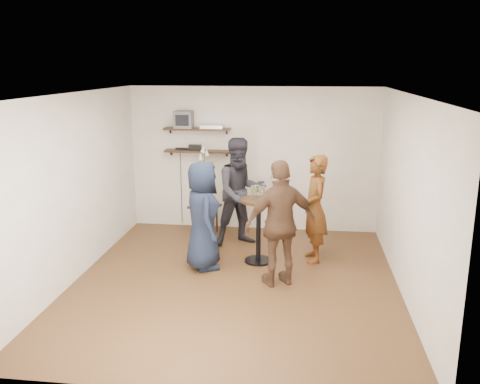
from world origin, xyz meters
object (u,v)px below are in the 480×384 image
(radio, at_px, (195,147))
(person_brown, at_px, (281,224))
(dvd_deck, at_px, (212,127))
(person_navy, at_px, (203,215))
(person_dark, at_px, (241,192))
(crt_monitor, at_px, (184,119))
(drinks_table, at_px, (259,222))
(person_plaid, at_px, (315,209))
(side_table, at_px, (205,210))

(radio, bearing_deg, person_brown, -54.31)
(dvd_deck, relative_size, person_navy, 0.25)
(person_navy, height_order, person_brown, person_brown)
(person_dark, bearing_deg, crt_monitor, 119.96)
(crt_monitor, height_order, person_navy, crt_monitor)
(drinks_table, height_order, person_plaid, person_plaid)
(side_table, bearing_deg, crt_monitor, 138.30)
(person_plaid, bearing_deg, person_navy, -84.77)
(crt_monitor, relative_size, side_table, 0.55)
(person_dark, bearing_deg, person_plaid, -51.95)
(dvd_deck, relative_size, drinks_table, 0.40)
(dvd_deck, relative_size, side_table, 0.69)
(dvd_deck, bearing_deg, person_plaid, -36.99)
(drinks_table, bearing_deg, person_dark, 115.50)
(person_plaid, xyz_separation_m, person_dark, (-1.22, 0.60, 0.08))
(dvd_deck, xyz_separation_m, radio, (-0.32, 0.00, -0.38))
(radio, xyz_separation_m, side_table, (0.24, -0.38, -1.06))
(crt_monitor, distance_m, person_dark, 1.75)
(drinks_table, bearing_deg, person_brown, -64.46)
(dvd_deck, distance_m, person_dark, 1.39)
(crt_monitor, relative_size, radio, 1.45)
(crt_monitor, relative_size, person_dark, 0.18)
(person_plaid, bearing_deg, person_brown, -38.03)
(dvd_deck, distance_m, person_brown, 2.88)
(drinks_table, distance_m, person_navy, 0.88)
(crt_monitor, relative_size, person_plaid, 0.19)
(person_dark, xyz_separation_m, person_navy, (-0.43, -1.10, -0.10))
(person_navy, bearing_deg, person_plaid, -95.23)
(crt_monitor, distance_m, dvd_deck, 0.52)
(radio, xyz_separation_m, person_brown, (1.67, -2.32, -0.64))
(person_navy, bearing_deg, person_brown, -133.25)
(person_plaid, xyz_separation_m, person_navy, (-1.64, -0.50, -0.02))
(radio, relative_size, person_dark, 0.12)
(dvd_deck, xyz_separation_m, side_table, (-0.08, -0.38, -1.44))
(radio, height_order, person_plaid, person_plaid)
(side_table, relative_size, drinks_table, 0.58)
(drinks_table, distance_m, person_plaid, 0.88)
(person_plaid, distance_m, person_brown, 1.06)
(dvd_deck, height_order, person_plaid, dvd_deck)
(dvd_deck, xyz_separation_m, drinks_table, (0.98, -1.55, -1.25))
(drinks_table, xyz_separation_m, person_brown, (0.37, -0.78, 0.23))
(person_plaid, height_order, person_dark, person_dark)
(drinks_table, bearing_deg, crt_monitor, 133.90)
(person_navy, bearing_deg, radio, -7.10)
(crt_monitor, xyz_separation_m, radio, (0.19, 0.00, -0.50))
(radio, xyz_separation_m, person_dark, (0.93, -0.77, -0.61))
(crt_monitor, xyz_separation_m, dvd_deck, (0.51, 0.00, -0.12))
(crt_monitor, height_order, radio, crt_monitor)
(person_dark, height_order, person_navy, person_dark)
(crt_monitor, relative_size, dvd_deck, 0.80)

